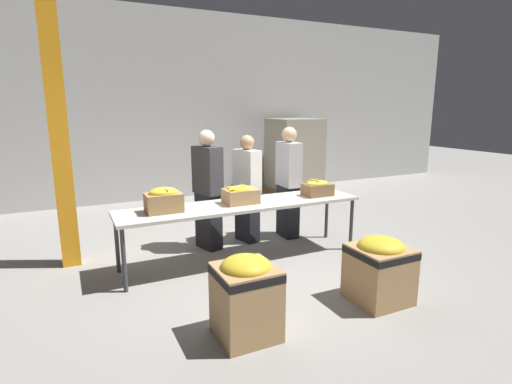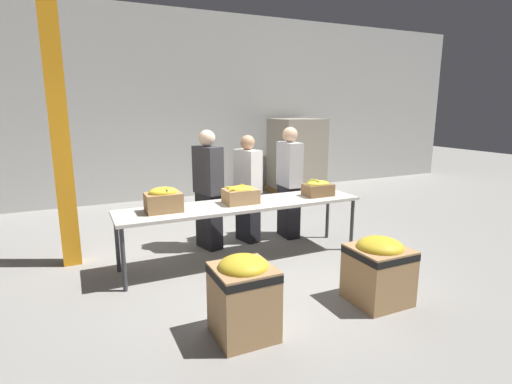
% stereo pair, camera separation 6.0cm
% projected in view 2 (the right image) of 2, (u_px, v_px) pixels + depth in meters
% --- Properties ---
extents(ground_plane, '(30.00, 30.00, 0.00)m').
position_uv_depth(ground_plane, '(243.00, 260.00, 5.32)').
color(ground_plane, gray).
extents(wall_back, '(16.00, 0.08, 4.00)m').
position_uv_depth(wall_back, '(167.00, 106.00, 8.52)').
color(wall_back, '#B7B7B2').
rests_on(wall_back, ground_plane).
extents(sorting_table, '(3.21, 0.71, 0.77)m').
position_uv_depth(sorting_table, '(243.00, 207.00, 5.17)').
color(sorting_table, beige).
rests_on(sorting_table, ground_plane).
extents(banana_box_0, '(0.42, 0.30, 0.30)m').
position_uv_depth(banana_box_0, '(163.00, 200.00, 4.73)').
color(banana_box_0, '#A37A4C').
rests_on(banana_box_0, sorting_table).
extents(banana_box_1, '(0.43, 0.31, 0.25)m').
position_uv_depth(banana_box_1, '(241.00, 194.00, 5.14)').
color(banana_box_1, tan).
rests_on(banana_box_1, sorting_table).
extents(banana_box_2, '(0.39, 0.30, 0.24)m').
position_uv_depth(banana_box_2, '(318.00, 188.00, 5.58)').
color(banana_box_2, olive).
rests_on(banana_box_2, sorting_table).
extents(volunteer_0, '(0.34, 0.50, 1.69)m').
position_uv_depth(volunteer_0, '(208.00, 191.00, 5.61)').
color(volunteer_0, black).
rests_on(volunteer_0, ground_plane).
extents(volunteer_1, '(0.31, 0.47, 1.60)m').
position_uv_depth(volunteer_1, '(248.00, 189.00, 5.92)').
color(volunteer_1, black).
rests_on(volunteer_1, ground_plane).
extents(volunteer_2, '(0.24, 0.46, 1.70)m').
position_uv_depth(volunteer_2, '(289.00, 183.00, 6.12)').
color(volunteer_2, black).
rests_on(volunteer_2, ground_plane).
extents(donation_bin_0, '(0.51, 0.51, 0.75)m').
position_uv_depth(donation_bin_0, '(243.00, 294.00, 3.48)').
color(donation_bin_0, tan).
rests_on(donation_bin_0, ground_plane).
extents(donation_bin_1, '(0.55, 0.55, 0.70)m').
position_uv_depth(donation_bin_1, '(379.00, 268.00, 4.12)').
color(donation_bin_1, tan).
rests_on(donation_bin_1, ground_plane).
extents(support_pillar, '(0.22, 0.22, 4.00)m').
position_uv_depth(support_pillar, '(57.00, 106.00, 4.79)').
color(support_pillar, orange).
rests_on(support_pillar, ground_plane).
extents(pallet_stack_0, '(1.13, 1.13, 1.73)m').
position_uv_depth(pallet_stack_0, '(296.00, 157.00, 9.24)').
color(pallet_stack_0, olive).
rests_on(pallet_stack_0, ground_plane).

